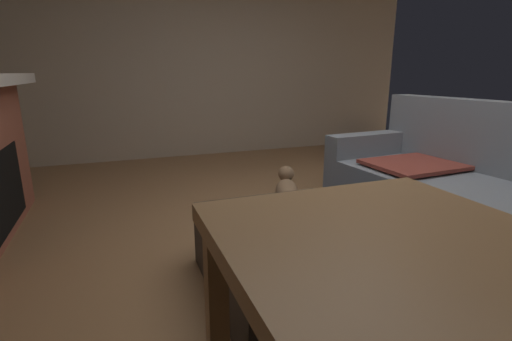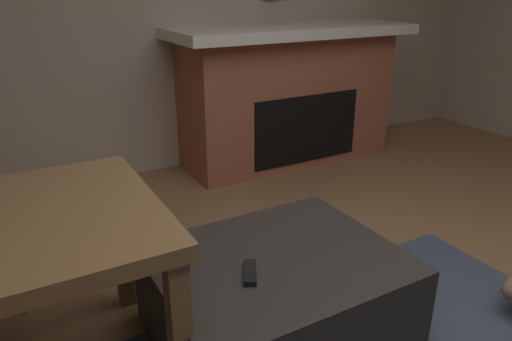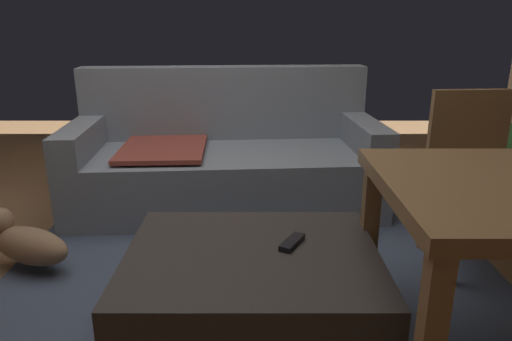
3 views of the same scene
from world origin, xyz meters
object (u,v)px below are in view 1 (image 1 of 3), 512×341
couch (471,192)px  dining_table (482,329)px  small_dog (287,189)px  ottoman_coffee_table (290,258)px  tv_remote (317,233)px

couch → dining_table: 2.21m
couch → small_dog: 1.41m
ottoman_coffee_table → dining_table: dining_table is taller
ottoman_coffee_table → dining_table: bearing=-7.3°
tv_remote → dining_table: (1.02, -0.21, 0.25)m
ottoman_coffee_table → tv_remote: (0.16, 0.06, 0.21)m
couch → small_dog: size_ratio=4.16×
tv_remote → small_dog: 1.46m
ottoman_coffee_table → dining_table: (1.19, -0.15, 0.46)m
tv_remote → ottoman_coffee_table: bearing=-131.2°
couch → dining_table: (1.39, -1.69, 0.33)m
small_dog → ottoman_coffee_table: bearing=-24.4°
couch → dining_table: size_ratio=1.51×
couch → small_dog: bearing=-134.9°
ottoman_coffee_table → small_dog: size_ratio=1.95×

